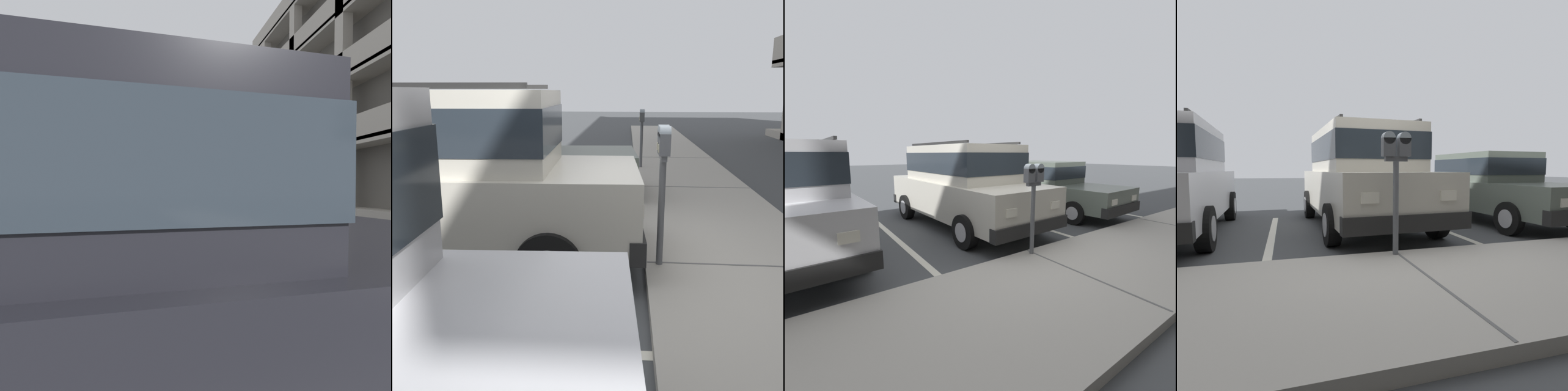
# 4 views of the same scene
# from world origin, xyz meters

# --- Properties ---
(ground_plane) EXTENTS (80.00, 80.00, 0.10)m
(ground_plane) POSITION_xyz_m (0.00, 0.00, -0.05)
(ground_plane) COLOR #444749
(sidewalk) EXTENTS (40.00, 2.20, 0.12)m
(sidewalk) POSITION_xyz_m (0.00, 1.30, 0.06)
(sidewalk) COLOR #ADA89E
(sidewalk) RESTS_ON ground_plane
(parking_stall_lines) EXTENTS (12.80, 4.80, 0.01)m
(parking_stall_lines) POSITION_xyz_m (1.58, -1.40, 0.00)
(parking_stall_lines) COLOR silver
(parking_stall_lines) RESTS_ON ground_plane
(silver_suv) EXTENTS (2.15, 4.85, 2.03)m
(silver_suv) POSITION_xyz_m (-0.17, -2.27, 1.09)
(silver_suv) COLOR beige
(silver_suv) RESTS_ON ground_plane
(red_sedan) EXTENTS (2.04, 4.58, 1.54)m
(red_sedan) POSITION_xyz_m (-3.22, -2.18, 0.82)
(red_sedan) COLOR #5B665B
(red_sedan) RESTS_ON ground_plane
(parking_meter_near) EXTENTS (0.35, 0.12, 1.50)m
(parking_meter_near) POSITION_xyz_m (0.04, 0.35, 1.24)
(parking_meter_near) COLOR #595B60
(parking_meter_near) RESTS_ON sidewalk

